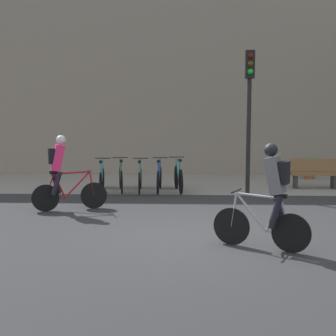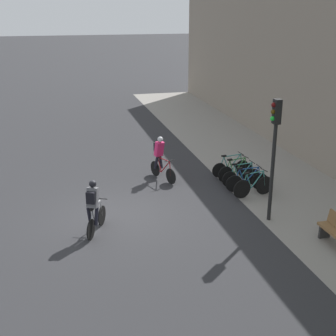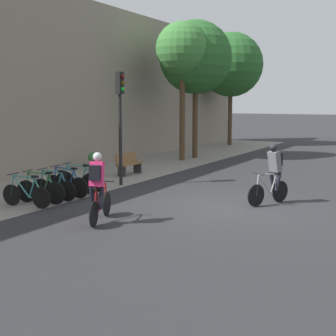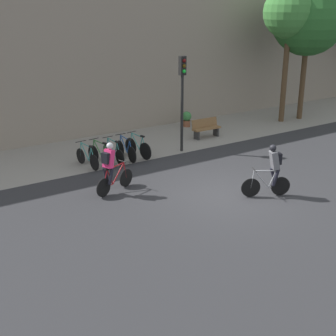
{
  "view_description": "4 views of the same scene",
  "coord_description": "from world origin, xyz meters",
  "views": [
    {
      "loc": [
        -0.29,
        -8.39,
        2.19
      ],
      "look_at": [
        -0.72,
        2.68,
        0.96
      ],
      "focal_mm": 50.0,
      "sensor_mm": 36.0,
      "label": 1
    },
    {
      "loc": [
        14.13,
        -1.84,
        6.66
      ],
      "look_at": [
        -0.79,
        1.95,
        1.28
      ],
      "focal_mm": 50.0,
      "sensor_mm": 36.0,
      "label": 2
    },
    {
      "loc": [
        -12.11,
        -4.72,
        2.97
      ],
      "look_at": [
        -0.7,
        1.65,
        1.1
      ],
      "focal_mm": 50.0,
      "sensor_mm": 36.0,
      "label": 3
    },
    {
      "loc": [
        -9.51,
        -10.89,
        6.04
      ],
      "look_at": [
        -1.61,
        1.17,
        0.9
      ],
      "focal_mm": 50.0,
      "sensor_mm": 36.0,
      "label": 4
    }
  ],
  "objects": [
    {
      "name": "ground",
      "position": [
        0.0,
        0.0,
        0.0
      ],
      "size": [
        200.0,
        200.0,
        0.0
      ],
      "primitive_type": "plane",
      "color": "#2B2B2D"
    },
    {
      "name": "kerb_strip",
      "position": [
        0.0,
        6.75,
        0.0
      ],
      "size": [
        44.0,
        4.5,
        0.01
      ],
      "primitive_type": "cube",
      "color": "gray",
      "rests_on": "ground"
    },
    {
      "name": "cyclist_pink",
      "position": [
        -3.18,
        2.22,
        0.95
      ],
      "size": [
        1.64,
        0.71,
        1.75
      ],
      "color": "black",
      "rests_on": "ground"
    },
    {
      "name": "cyclist_grey",
      "position": [
        1.1,
        -0.84,
        0.95
      ],
      "size": [
        1.51,
        0.77,
        1.76
      ],
      "color": "black",
      "rests_on": "ground"
    },
    {
      "name": "parked_bike_0",
      "position": [
        -2.76,
        5.09,
        0.38
      ],
      "size": [
        0.46,
        1.65,
        0.94
      ],
      "color": "black",
      "rests_on": "ground"
    },
    {
      "name": "parked_bike_1",
      "position": [
        -2.2,
        5.09,
        0.4
      ],
      "size": [
        0.47,
        1.61,
        0.97
      ],
      "color": "black",
      "rests_on": "ground"
    },
    {
      "name": "parked_bike_2",
      "position": [
        -1.63,
        5.09,
        0.38
      ],
      "size": [
        0.46,
        1.62,
        0.95
      ],
      "color": "black",
      "rests_on": "ground"
    },
    {
      "name": "parked_bike_3",
      "position": [
        -1.07,
        5.09,
        0.4
      ],
      "size": [
        0.46,
        1.7,
        0.96
      ],
      "color": "black",
      "rests_on": "ground"
    },
    {
      "name": "parked_bike_4",
      "position": [
        -0.51,
        5.09,
        0.41
      ],
      "size": [
        0.46,
        1.66,
        0.99
      ],
      "color": "black",
      "rests_on": "ground"
    },
    {
      "name": "traffic_light_pole",
      "position": [
        1.45,
        4.77,
        2.74
      ],
      "size": [
        0.26,
        0.3,
        3.98
      ],
      "color": "black",
      "rests_on": "ground"
    },
    {
      "name": "bench",
      "position": [
        3.61,
        5.89,
        0.46
      ],
      "size": [
        1.43,
        0.44,
        0.89
      ],
      "color": "brown",
      "rests_on": "ground"
    },
    {
      "name": "street_tree_0",
      "position": [
        10.21,
        6.11,
        5.22
      ],
      "size": [
        3.78,
        3.78,
        7.13
      ],
      "color": "#4C3823",
      "rests_on": "ground"
    },
    {
      "name": "street_tree_1",
      "position": [
        8.91,
        6.2,
        5.5
      ],
      "size": [
        2.66,
        2.66,
        6.89
      ],
      "color": "#4C3823",
      "rests_on": "ground"
    },
    {
      "name": "street_tree_2",
      "position": [
        18.1,
        7.28,
        5.42
      ],
      "size": [
        4.32,
        4.32,
        7.59
      ],
      "color": "#4C3823",
      "rests_on": "ground"
    },
    {
      "name": "potted_plant",
      "position": [
        4.03,
        8.05,
        0.44
      ],
      "size": [
        0.48,
        0.48,
        0.78
      ],
      "color": "brown",
      "rests_on": "ground"
    }
  ]
}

